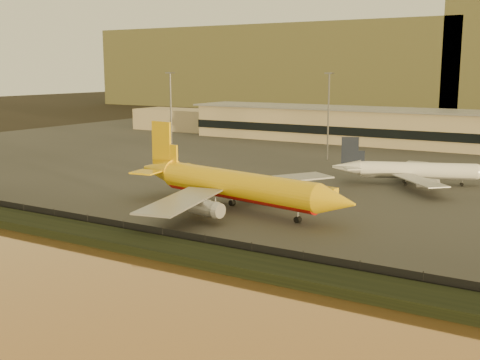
% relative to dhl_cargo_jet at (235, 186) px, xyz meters
% --- Properties ---
extents(ground, '(900.00, 900.00, 0.00)m').
position_rel_dhl_cargo_jet_xyz_m(ground, '(-0.35, -11.06, -4.88)').
color(ground, black).
rests_on(ground, ground).
extents(embankment, '(320.00, 7.00, 1.40)m').
position_rel_dhl_cargo_jet_xyz_m(embankment, '(-0.35, -28.06, -4.18)').
color(embankment, black).
rests_on(embankment, ground).
extents(tarmac, '(320.00, 220.00, 0.20)m').
position_rel_dhl_cargo_jet_xyz_m(tarmac, '(-0.35, 83.94, -4.78)').
color(tarmac, '#2D2D2D').
rests_on(tarmac, ground).
extents(perimeter_fence, '(300.00, 0.05, 2.20)m').
position_rel_dhl_cargo_jet_xyz_m(perimeter_fence, '(-0.35, -24.06, -3.58)').
color(perimeter_fence, black).
rests_on(perimeter_fence, tarmac).
extents(terminal_building, '(202.00, 25.00, 12.60)m').
position_rel_dhl_cargo_jet_xyz_m(terminal_building, '(-14.87, 114.49, 1.37)').
color(terminal_building, tan).
rests_on(terminal_building, tarmac).
extents(apron_light_masts, '(152.20, 12.20, 25.40)m').
position_rel_dhl_cargo_jet_xyz_m(apron_light_masts, '(14.65, 63.94, 10.83)').
color(apron_light_masts, slate).
rests_on(apron_light_masts, tarmac).
extents(distant_hills, '(470.00, 160.00, 70.00)m').
position_rel_dhl_cargo_jet_xyz_m(distant_hills, '(-21.09, 328.94, 26.51)').
color(distant_hills, brown).
rests_on(distant_hills, ground).
extents(dhl_cargo_jet, '(52.30, 50.56, 15.66)m').
position_rel_dhl_cargo_jet_xyz_m(dhl_cargo_jet, '(0.00, 0.00, 0.00)').
color(dhl_cargo_jet, '#EAB10C').
rests_on(dhl_cargo_jet, tarmac).
extents(white_narrowbody_jet, '(36.27, 34.26, 10.84)m').
position_rel_dhl_cargo_jet_xyz_m(white_narrowbody_jet, '(22.28, 43.15, -1.44)').
color(white_narrowbody_jet, white).
rests_on(white_narrowbody_jet, tarmac).
extents(gse_vehicle_yellow, '(4.65, 2.79, 1.95)m').
position_rel_dhl_cargo_jet_xyz_m(gse_vehicle_yellow, '(10.20, 20.76, -3.70)').
color(gse_vehicle_yellow, '#EAB10C').
rests_on(gse_vehicle_yellow, tarmac).
extents(gse_vehicle_white, '(4.02, 2.78, 1.65)m').
position_rel_dhl_cargo_jet_xyz_m(gse_vehicle_white, '(-24.78, 23.20, -3.85)').
color(gse_vehicle_white, white).
rests_on(gse_vehicle_white, tarmac).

